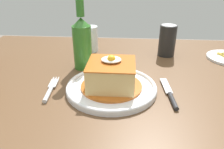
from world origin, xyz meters
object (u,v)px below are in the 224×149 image
(fork, at_px, (50,90))
(knife, at_px, (171,96))
(main_plate, at_px, (111,87))
(soda_can, at_px, (167,41))
(beer_bottle_green, at_px, (82,41))
(drinking_glass, at_px, (90,41))

(fork, height_order, knife, same)
(main_plate, relative_size, knife, 1.58)
(soda_can, xyz_separation_m, beer_bottle_green, (-0.31, -0.15, 0.04))
(fork, height_order, drinking_glass, drinking_glass)
(soda_can, height_order, drinking_glass, soda_can)
(beer_bottle_green, xyz_separation_m, drinking_glass, (-0.01, 0.18, -0.05))
(fork, bearing_deg, main_plate, 8.86)
(main_plate, relative_size, soda_can, 2.11)
(main_plate, xyz_separation_m, beer_bottle_green, (-0.11, 0.15, 0.09))
(main_plate, distance_m, drinking_glass, 0.35)
(main_plate, height_order, drinking_glass, drinking_glass)
(knife, relative_size, drinking_glass, 1.58)
(drinking_glass, bearing_deg, knife, -51.74)
(fork, bearing_deg, beer_bottle_green, 70.73)
(soda_can, xyz_separation_m, drinking_glass, (-0.32, 0.03, -0.02))
(main_plate, relative_size, drinking_glass, 2.50)
(fork, height_order, soda_can, soda_can)
(soda_can, distance_m, beer_bottle_green, 0.35)
(knife, relative_size, soda_can, 1.34)
(fork, distance_m, drinking_glass, 0.36)
(main_plate, distance_m, knife, 0.17)
(main_plate, distance_m, fork, 0.18)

